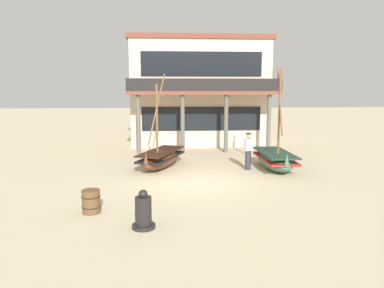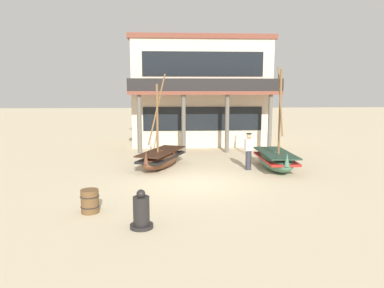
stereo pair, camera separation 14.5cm
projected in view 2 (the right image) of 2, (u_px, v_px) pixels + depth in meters
ground_plane at (194, 183)px, 13.85m from camera, size 120.00×120.00×0.00m
fishing_boat_near_left at (161, 158)px, 16.61m from camera, size 2.32×3.60×4.33m
fishing_boat_centre_large at (276, 159)px, 16.26m from camera, size 1.32×3.47×4.63m
fisherman_by_hull at (249, 152)px, 16.13m from camera, size 0.41×0.32×1.68m
capstan_winch at (141, 212)px, 9.33m from camera, size 0.62×0.62×1.04m
wooden_barrel at (90, 201)px, 10.51m from camera, size 0.56×0.56×0.70m
harbor_building_main at (200, 92)px, 24.30m from camera, size 9.11×7.14×6.95m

